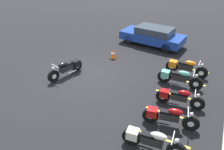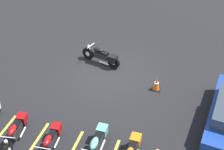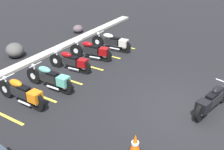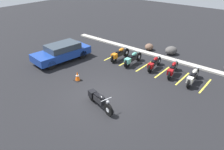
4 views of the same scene
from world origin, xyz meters
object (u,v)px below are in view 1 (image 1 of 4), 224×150
at_px(car_blue, 153,36).
at_px(motorcycle_black_featured, 67,68).
at_px(parked_bike_2, 178,97).
at_px(parked_bike_4, 150,140).
at_px(parked_bike_3, 168,116).
at_px(parked_bike_1, 178,77).
at_px(traffic_cone, 113,54).
at_px(parked_bike_0, 184,67).

bearing_deg(car_blue, motorcycle_black_featured, 73.19).
xyz_separation_m(parked_bike_2, car_blue, (-6.17, -3.09, 0.25)).
bearing_deg(parked_bike_4, parked_bike_2, 80.17).
bearing_deg(motorcycle_black_featured, parked_bike_3, 90.80).
bearing_deg(parked_bike_3, parked_bike_1, 85.64).
distance_m(parked_bike_2, traffic_cone, 5.40).
bearing_deg(parked_bike_2, parked_bike_3, -97.84).
bearing_deg(parked_bike_3, traffic_cone, 125.95).
bearing_deg(parked_bike_0, parked_bike_4, -89.51).
height_order(parked_bike_4, traffic_cone, parked_bike_4).
bearing_deg(traffic_cone, parked_bike_4, 36.35).
relative_size(parked_bike_0, parked_bike_3, 1.04).
relative_size(parked_bike_0, car_blue, 0.49).
xyz_separation_m(motorcycle_black_featured, parked_bike_3, (1.40, 5.70, -0.01)).
bearing_deg(parked_bike_1, car_blue, 119.78).
height_order(parked_bike_1, parked_bike_2, parked_bike_1).
bearing_deg(motorcycle_black_featured, traffic_cone, 172.03).
distance_m(parked_bike_1, parked_bike_4, 4.47).
bearing_deg(parked_bike_0, motorcycle_black_featured, -151.70).
height_order(parked_bike_0, traffic_cone, parked_bike_0).
distance_m(parked_bike_3, car_blue, 8.18).
relative_size(motorcycle_black_featured, parked_bike_1, 0.98).
bearing_deg(parked_bike_4, motorcycle_black_featured, 148.34).
bearing_deg(parked_bike_4, parked_bike_0, 85.60).
distance_m(motorcycle_black_featured, traffic_cone, 3.21).
xyz_separation_m(motorcycle_black_featured, parked_bike_1, (-1.64, 5.41, 0.00)).
bearing_deg(parked_bike_1, parked_bike_0, 85.10).
relative_size(parked_bike_2, parked_bike_4, 0.94).
bearing_deg(parked_bike_0, car_blue, 130.98).
bearing_deg(parked_bike_2, car_blue, 111.22).
bearing_deg(motorcycle_black_featured, car_blue, 171.23).
bearing_deg(parked_bike_1, parked_bike_2, -78.85).
bearing_deg(traffic_cone, parked_bike_1, 72.50).
relative_size(car_blue, traffic_cone, 7.16).
distance_m(car_blue, traffic_cone, 3.57).
bearing_deg(parked_bike_3, parked_bike_4, -108.28).
bearing_deg(parked_bike_4, parked_bike_1, 86.63).
relative_size(motorcycle_black_featured, parked_bike_0, 0.97).
distance_m(motorcycle_black_featured, parked_bike_2, 5.77).
height_order(parked_bike_3, car_blue, car_blue).
bearing_deg(car_blue, parked_bike_4, 113.83).
distance_m(motorcycle_black_featured, parked_bike_0, 6.21).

